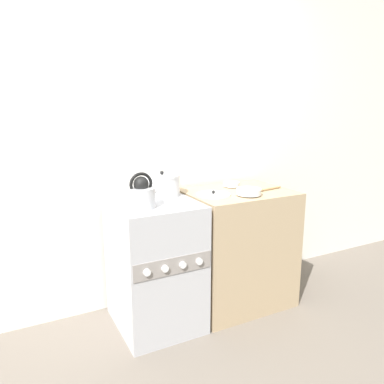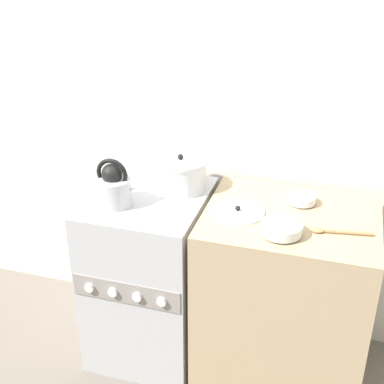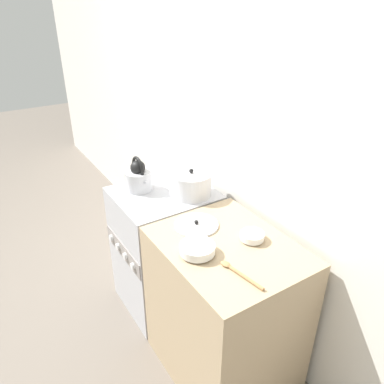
# 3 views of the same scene
# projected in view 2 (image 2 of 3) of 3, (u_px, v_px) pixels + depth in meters

# --- Properties ---
(ground_plane) EXTENTS (12.00, 12.00, 0.00)m
(ground_plane) POSITION_uv_depth(u_px,v_px,m) (132.00, 382.00, 2.66)
(ground_plane) COLOR #70665B
(wall_back) EXTENTS (7.00, 0.06, 2.50)m
(wall_back) POSITION_uv_depth(u_px,v_px,m) (172.00, 99.00, 2.68)
(wall_back) COLOR silver
(wall_back) RESTS_ON ground_plane
(stove) EXTENTS (0.54, 0.63, 0.89)m
(stove) POSITION_uv_depth(u_px,v_px,m) (151.00, 274.00, 2.72)
(stove) COLOR #B2B2B7
(stove) RESTS_ON ground_plane
(counter) EXTENTS (0.77, 0.62, 0.89)m
(counter) POSITION_uv_depth(u_px,v_px,m) (284.00, 297.00, 2.54)
(counter) COLOR tan
(counter) RESTS_ON ground_plane
(kettle) EXTENTS (0.21, 0.17, 0.23)m
(kettle) POSITION_uv_depth(u_px,v_px,m) (113.00, 187.00, 2.41)
(kettle) COLOR silver
(kettle) RESTS_ON stove
(cooking_pot) EXTENTS (0.25, 0.25, 0.18)m
(cooking_pot) POSITION_uv_depth(u_px,v_px,m) (181.00, 174.00, 2.57)
(cooking_pot) COLOR silver
(cooking_pot) RESTS_ON stove
(enamel_bowl) EXTENTS (0.17, 0.17, 0.05)m
(enamel_bowl) POSITION_uv_depth(u_px,v_px,m) (281.00, 228.00, 2.19)
(enamel_bowl) COLOR white
(enamel_bowl) RESTS_ON counter
(small_ceramic_bowl) EXTENTS (0.12, 0.12, 0.04)m
(small_ceramic_bowl) POSITION_uv_depth(u_px,v_px,m) (302.00, 199.00, 2.44)
(small_ceramic_bowl) COLOR white
(small_ceramic_bowl) RESTS_ON counter
(loose_pot_lid) EXTENTS (0.24, 0.24, 0.03)m
(loose_pot_lid) POSITION_uv_depth(u_px,v_px,m) (238.00, 211.00, 2.37)
(loose_pot_lid) COLOR silver
(loose_pot_lid) RESTS_ON counter
(wooden_spoon) EXTENTS (0.25, 0.06, 0.02)m
(wooden_spoon) POSITION_uv_depth(u_px,v_px,m) (337.00, 232.00, 2.21)
(wooden_spoon) COLOR #A37A4C
(wooden_spoon) RESTS_ON counter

